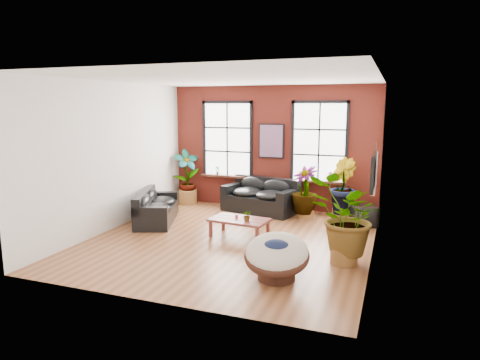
% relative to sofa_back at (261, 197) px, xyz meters
% --- Properties ---
extents(room, '(6.04, 6.54, 3.54)m').
position_rel_sofa_back_xyz_m(room, '(0.14, -2.57, 1.32)').
color(room, brown).
rests_on(room, ground).
extents(sofa_back, '(2.23, 1.47, 0.94)m').
position_rel_sofa_back_xyz_m(sofa_back, '(0.00, 0.00, 0.00)').
color(sofa_back, black).
rests_on(sofa_back, ground).
extents(sofa_left, '(1.49, 2.16, 0.79)m').
position_rel_sofa_back_xyz_m(sofa_left, '(-2.24, -1.96, -0.07)').
color(sofa_left, black).
rests_on(sofa_left, ground).
extents(coffee_table, '(1.38, 0.89, 0.50)m').
position_rel_sofa_back_xyz_m(coffee_table, '(0.24, -2.43, -0.05)').
color(coffee_table, '#5E2721').
rests_on(coffee_table, ground).
extents(papasan_chair, '(1.25, 1.27, 0.84)m').
position_rel_sofa_back_xyz_m(papasan_chair, '(1.68, -4.48, 0.01)').
color(papasan_chair, '#3D1F15').
rests_on(papasan_chair, ground).
extents(poster, '(0.74, 0.06, 0.98)m').
position_rel_sofa_back_xyz_m(poster, '(0.14, 0.47, 1.53)').
color(poster, black).
rests_on(poster, room).
extents(tv_wall_unit, '(0.13, 1.86, 1.20)m').
position_rel_sofa_back_xyz_m(tv_wall_unit, '(3.08, -2.12, 1.12)').
color(tv_wall_unit, black).
rests_on(tv_wall_unit, room).
extents(media_box, '(0.75, 0.69, 0.50)m').
position_rel_sofa_back_xyz_m(media_box, '(2.83, -0.53, -0.17)').
color(media_box, black).
rests_on(media_box, ground).
extents(pot_back_left, '(0.61, 0.61, 0.41)m').
position_rel_sofa_back_xyz_m(pot_back_left, '(-2.39, 0.19, -0.22)').
color(pot_back_left, brown).
rests_on(pot_back_left, ground).
extents(pot_back_right, '(0.65, 0.65, 0.36)m').
position_rel_sofa_back_xyz_m(pot_back_right, '(2.23, -0.00, -0.24)').
color(pot_back_right, brown).
rests_on(pot_back_right, ground).
extents(pot_right_wall, '(0.57, 0.57, 0.38)m').
position_rel_sofa_back_xyz_m(pot_right_wall, '(2.67, -3.33, -0.24)').
color(pot_right_wall, brown).
rests_on(pot_right_wall, ground).
extents(pot_mid, '(0.57, 0.57, 0.33)m').
position_rel_sofa_back_xyz_m(pot_mid, '(1.33, -0.30, -0.26)').
color(pot_mid, brown).
rests_on(pot_mid, ground).
extents(floor_plant_back_left, '(0.94, 0.94, 1.50)m').
position_rel_sofa_back_xyz_m(floor_plant_back_left, '(-2.43, 0.21, 0.48)').
color(floor_plant_back_left, '#1B4512').
rests_on(floor_plant_back_left, ground).
extents(floor_plant_back_right, '(0.93, 1.00, 1.46)m').
position_rel_sofa_back_xyz_m(floor_plant_back_right, '(2.20, -0.03, 0.45)').
color(floor_plant_back_right, '#1B4512').
rests_on(floor_plant_back_right, ground).
extents(floor_plant_right_wall, '(1.76, 1.75, 1.48)m').
position_rel_sofa_back_xyz_m(floor_plant_right_wall, '(2.68, -3.32, 0.47)').
color(floor_plant_right_wall, '#1B4512').
rests_on(floor_plant_right_wall, ground).
extents(floor_plant_mid, '(0.98, 0.98, 1.25)m').
position_rel_sofa_back_xyz_m(floor_plant_mid, '(1.29, -0.32, 0.34)').
color(floor_plant_mid, '#1B4512').
rests_on(floor_plant_mid, ground).
extents(table_plant, '(0.28, 0.26, 0.25)m').
position_rel_sofa_back_xyz_m(table_plant, '(0.47, -2.55, 0.12)').
color(table_plant, '#1B4512').
rests_on(table_plant, coffee_table).
extents(sill_plant_left, '(0.17, 0.17, 0.27)m').
position_rel_sofa_back_xyz_m(sill_plant_left, '(-1.51, 0.41, 0.61)').
color(sill_plant_left, '#1B4512').
rests_on(sill_plant_left, room).
extents(sill_plant_right, '(0.19, 0.19, 0.27)m').
position_rel_sofa_back_xyz_m(sill_plant_right, '(1.84, 0.41, 0.61)').
color(sill_plant_right, '#1B4512').
rests_on(sill_plant_right, room).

